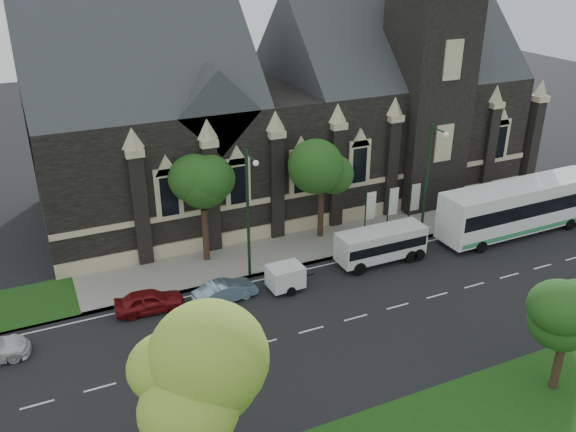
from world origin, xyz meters
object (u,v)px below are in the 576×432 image
tree_walk_left (204,184)px  car_far_red (149,301)px  shuttle_bus (381,243)px  tree_park_east (570,307)px  box_trailer (285,277)px  tree_walk_right (323,164)px  sedan (225,291)px  street_lamp_near (429,176)px  banner_flag_left (369,209)px  banner_flag_right (413,200)px  tour_coach (520,207)px  banner_flag_center (392,204)px  tree_park_near (206,372)px  street_lamp_mid (249,208)px

tree_walk_left → car_far_red: size_ratio=1.84×
shuttle_bus → car_far_red: (-16.20, 0.54, -0.74)m
tree_park_east → box_trailer: tree_park_east is taller
tree_walk_right → sedan: tree_walk_right is taller
street_lamp_near → box_trailer: size_ratio=2.79×
banner_flag_left → tree_walk_left: bearing=172.0°
tree_walk_right → banner_flag_right: bearing=-13.6°
street_lamp_near → sedan: size_ratio=2.22×
shuttle_bus → tree_walk_right: bearing=109.6°
shuttle_bus → sedan: (-11.60, -0.26, -0.78)m
banner_flag_right → tour_coach: tour_coach is taller
tree_walk_right → banner_flag_center: tree_walk_right is taller
street_lamp_near → banner_flag_left: size_ratio=2.25×
banner_flag_center → tree_walk_right: bearing=161.4°
box_trailer → tree_park_near: bearing=-126.7°
sedan → street_lamp_near: bearing=-91.0°
tour_coach → sedan: (-23.78, 0.12, -1.51)m
street_lamp_near → street_lamp_mid: (-14.00, 0.00, 0.00)m
banner_flag_left → tour_coach: bearing=-20.1°
tree_park_near → street_lamp_mid: size_ratio=0.95×
banner_flag_center → tour_coach: size_ratio=0.29×
tree_park_near → banner_flag_right: size_ratio=2.14×
tree_walk_left → car_far_red: bearing=-137.8°
shuttle_bus → sedan: shuttle_bus is taller
tree_park_near → sedan: bearing=69.1°
street_lamp_mid → box_trailer: size_ratio=2.79×
street_lamp_mid → tour_coach: bearing=-5.7°
tree_park_near → tree_park_east: tree_park_near is taller
banner_flag_right → sedan: 17.32m
tree_walk_left → tour_coach: tree_walk_left is taller
tree_park_near → car_far_red: bearing=87.4°
box_trailer → sedan: 3.99m
street_lamp_near → tour_coach: street_lamp_near is taller
tree_park_east → street_lamp_near: street_lamp_near is taller
banner_flag_center → banner_flag_right: same height
tree_park_near → street_lamp_near: (21.77, 15.86, -1.30)m
banner_flag_right → shuttle_bus: size_ratio=0.62×
tree_walk_left → sedan: tree_walk_left is taller
box_trailer → car_far_red: 8.65m
tree_park_east → shuttle_bus: 15.05m
tree_walk_right → shuttle_bus: 7.17m
tree_park_east → box_trailer: 16.91m
tree_walk_right → banner_flag_center: 6.36m
banner_flag_left → sedan: (-12.78, -3.92, -1.72)m
car_far_red → tree_park_near: bearing=-178.0°
tree_walk_right → box_trailer: size_ratio=2.41×
tree_park_near → car_far_red: 15.75m
banner_flag_center → shuttle_bus: (-3.18, -3.65, -0.94)m
banner_flag_right → shuttle_bus: banner_flag_right is taller
tree_walk_right → street_lamp_near: (6.79, -3.62, -0.71)m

